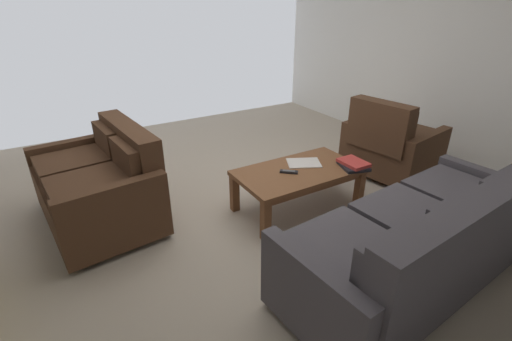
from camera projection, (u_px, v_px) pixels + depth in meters
ground_plane at (248, 205)px, 3.51m from camera, size 5.38×5.77×0.01m
wall_left at (450, 34)px, 4.13m from camera, size 0.12×5.77×2.89m
sofa_main at (423, 242)px, 2.38m from camera, size 2.04×0.96×0.83m
loveseat_near at (102, 184)px, 3.12m from camera, size 0.96×1.34×0.84m
coffee_table at (298, 176)px, 3.31m from camera, size 1.14×0.63×0.41m
armchair_side at (390, 144)px, 3.95m from camera, size 0.90×0.97×0.89m
book_stack at (354, 164)px, 3.32m from camera, size 0.29×0.31×0.06m
tv_remote at (289, 172)px, 3.22m from camera, size 0.15×0.14×0.02m
loose_magazine at (304, 163)px, 3.41m from camera, size 0.38×0.34×0.01m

